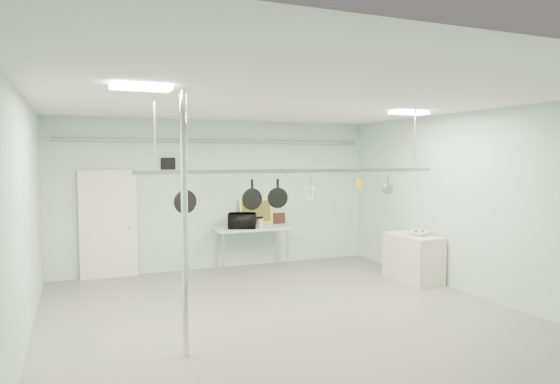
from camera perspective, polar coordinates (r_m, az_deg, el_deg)
name	(u,v)px	position (r m, az deg, el deg)	size (l,w,h in m)	color
floor	(294,323)	(7.48, 1.65, -14.72)	(8.00, 8.00, 0.00)	gray
ceiling	(295,101)	(7.14, 1.70, 10.34)	(7.00, 8.00, 0.02)	silver
back_wall	(220,195)	(10.89, -6.92, -0.29)	(7.00, 0.02, 3.20)	#A4C4B3
right_wall	(482,205)	(9.13, 22.12, -1.35)	(0.02, 8.00, 3.20)	#A4C4B3
door	(108,225)	(10.52, -19.01, -3.63)	(1.10, 0.10, 2.20)	silver
wall_vent	(168,165)	(10.60, -12.67, 3.05)	(0.30, 0.04, 0.30)	black
conduit_pipe	(220,141)	(10.78, -6.85, 5.79)	(0.07, 0.07, 6.60)	gray
chrome_pole	(185,224)	(6.05, -10.84, -3.66)	(0.08, 0.08, 3.20)	silver
prep_table	(252,231)	(10.78, -3.25, -4.42)	(1.60, 0.70, 0.91)	silver
side_cabinet	(413,258)	(10.11, 14.94, -7.29)	(0.60, 1.20, 0.90)	beige
pot_rack	(299,169)	(7.45, 2.15, 2.67)	(4.80, 0.06, 1.00)	#B7B7BC
light_panel_left	(141,87)	(5.77, -15.60, 11.44)	(0.65, 0.30, 0.05)	white
light_panel_right	(409,113)	(8.87, 14.52, 8.76)	(0.65, 0.30, 0.05)	white
microwave	(242,221)	(10.59, -4.33, -3.29)	(0.58, 0.40, 0.32)	black
coffee_canister	(260,223)	(10.74, -2.30, -3.54)	(0.14, 0.14, 0.19)	silver
painting_large	(256,212)	(11.08, -2.74, -2.30)	(0.78, 0.05, 0.58)	gold
painting_small	(279,218)	(11.29, -0.15, -3.02)	(0.30, 0.04, 0.25)	black
fruit_bowl	(419,233)	(10.00, 15.59, -4.56)	(0.36, 0.36, 0.09)	white
skillet_left	(185,196)	(6.94, -10.78, -0.51)	(0.33, 0.06, 0.44)	black
skillet_mid	(252,194)	(7.19, -3.21, -0.21)	(0.31, 0.06, 0.42)	black
skillet_right	(278,193)	(7.33, -0.27, -0.10)	(0.30, 0.06, 0.41)	black
whisk	(311,190)	(7.55, 3.53, 0.25)	(0.20, 0.20, 0.35)	#B7B7BC
grater	(359,184)	(7.95, 9.00, 0.92)	(0.08, 0.02, 0.21)	gold
saucepan	(387,186)	(8.24, 12.18, 0.73)	(0.15, 0.09, 0.28)	silver
fruit_cluster	(419,231)	(9.99, 15.60, -4.33)	(0.24, 0.24, 0.09)	#B51020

